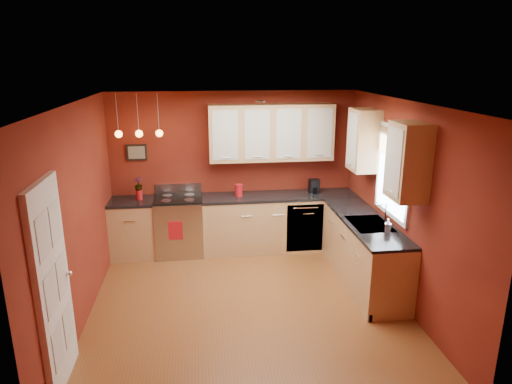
{
  "coord_description": "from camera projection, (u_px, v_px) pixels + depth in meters",
  "views": [
    {
      "loc": [
        -0.56,
        -5.27,
        3.08
      ],
      "look_at": [
        0.24,
        1.0,
        1.24
      ],
      "focal_mm": 32.0,
      "sensor_mm": 36.0,
      "label": 1
    }
  ],
  "objects": [
    {
      "name": "door_left_wall",
      "position": [
        53.0,
        287.0,
        4.28
      ],
      "size": [
        0.12,
        0.82,
        2.05
      ],
      "color": "white",
      "rests_on": "floor"
    },
    {
      "name": "dishwasher_front",
      "position": [
        305.0,
        228.0,
        7.39
      ],
      "size": [
        0.6,
        0.02,
        0.8
      ],
      "primitive_type": "cube",
      "color": "#ADADB1",
      "rests_on": "base_cabinets_back_right"
    },
    {
      "name": "pendant_lights",
      "position": [
        139.0,
        133.0,
        6.87
      ],
      "size": [
        0.71,
        0.11,
        0.66
      ],
      "color": "#96969B",
      "rests_on": "ceiling"
    },
    {
      "name": "counter_back_right",
      "position": [
        280.0,
        196.0,
        7.49
      ],
      "size": [
        2.54,
        0.62,
        0.04
      ],
      "primitive_type": "cube",
      "color": "black",
      "rests_on": "base_cabinets_back_right"
    },
    {
      "name": "ceiling",
      "position": [
        247.0,
        103.0,
        5.22
      ],
      "size": [
        4.0,
        4.2,
        0.02
      ],
      "primitive_type": "cube",
      "color": "silver",
      "rests_on": "wall_back"
    },
    {
      "name": "dish_towel",
      "position": [
        175.0,
        231.0,
        7.08
      ],
      "size": [
        0.22,
        0.01,
        0.3
      ],
      "primitive_type": "cube",
      "color": "#AD121A",
      "rests_on": "gas_range"
    },
    {
      "name": "base_cabinets_right",
      "position": [
        363.0,
        252.0,
        6.46
      ],
      "size": [
        0.6,
        2.1,
        0.9
      ],
      "primitive_type": "cube",
      "color": "tan",
      "rests_on": "floor"
    },
    {
      "name": "counter_back_left",
      "position": [
        131.0,
        201.0,
        7.2
      ],
      "size": [
        0.7,
        0.62,
        0.04
      ],
      "primitive_type": "cube",
      "color": "black",
      "rests_on": "base_cabinets_back_left"
    },
    {
      "name": "soap_pump",
      "position": [
        388.0,
        226.0,
        5.85
      ],
      "size": [
        0.1,
        0.11,
        0.18
      ],
      "primitive_type": "imported",
      "rotation": [
        0.0,
        0.0,
        -0.39
      ],
      "color": "white",
      "rests_on": "counter_right"
    },
    {
      "name": "red_vase",
      "position": [
        139.0,
        195.0,
        7.21
      ],
      "size": [
        0.1,
        0.1,
        0.16
      ],
      "primitive_type": "cylinder",
      "color": "#AD121A",
      "rests_on": "counter_back_left"
    },
    {
      "name": "sink",
      "position": [
        370.0,
        225.0,
        6.18
      ],
      "size": [
        0.5,
        0.7,
        0.33
      ],
      "color": "#96969B",
      "rests_on": "counter_right"
    },
    {
      "name": "counter_right",
      "position": [
        366.0,
        221.0,
        6.32
      ],
      "size": [
        0.62,
        2.1,
        0.04
      ],
      "primitive_type": "cube",
      "color": "black",
      "rests_on": "base_cabinets_right"
    },
    {
      "name": "wall_back",
      "position": [
        234.0,
        171.0,
        7.58
      ],
      "size": [
        4.0,
        0.02,
        2.6
      ],
      "primitive_type": "cube",
      "color": "maroon",
      "rests_on": "floor"
    },
    {
      "name": "coffee_maker",
      "position": [
        314.0,
        187.0,
        7.57
      ],
      "size": [
        0.17,
        0.17,
        0.23
      ],
      "rotation": [
        0.0,
        0.0,
        0.12
      ],
      "color": "black",
      "rests_on": "counter_back_right"
    },
    {
      "name": "red_canister",
      "position": [
        239.0,
        190.0,
        7.39
      ],
      "size": [
        0.13,
        0.13,
        0.2
      ],
      "color": "#AD121A",
      "rests_on": "counter_back_right"
    },
    {
      "name": "upper_cabinets_back",
      "position": [
        271.0,
        133.0,
        7.31
      ],
      "size": [
        2.0,
        0.35,
        0.9
      ],
      "primitive_type": "cube",
      "color": "tan",
      "rests_on": "wall_back"
    },
    {
      "name": "upper_cabinets_right",
      "position": [
        384.0,
        150.0,
        5.93
      ],
      "size": [
        0.35,
        1.95,
        0.9
      ],
      "primitive_type": "cube",
      "color": "tan",
      "rests_on": "wall_right"
    },
    {
      "name": "wall_front",
      "position": [
        276.0,
        295.0,
        3.58
      ],
      "size": [
        4.0,
        0.02,
        2.6
      ],
      "primitive_type": "cube",
      "color": "maroon",
      "rests_on": "floor"
    },
    {
      "name": "wall_right",
      "position": [
        403.0,
        204.0,
        5.83
      ],
      "size": [
        0.02,
        4.2,
        2.6
      ],
      "primitive_type": "cube",
      "color": "maroon",
      "rests_on": "floor"
    },
    {
      "name": "wall_picture",
      "position": [
        137.0,
        152.0,
        7.28
      ],
      "size": [
        0.32,
        0.03,
        0.26
      ],
      "primitive_type": "cube",
      "color": "black",
      "rests_on": "wall_back"
    },
    {
      "name": "base_cabinets_back_right",
      "position": [
        279.0,
        223.0,
        7.62
      ],
      "size": [
        2.54,
        0.6,
        0.9
      ],
      "primitive_type": "cube",
      "color": "tan",
      "rests_on": "floor"
    },
    {
      "name": "window",
      "position": [
        394.0,
        169.0,
        6.0
      ],
      "size": [
        0.06,
        1.02,
        1.22
      ],
      "color": "white",
      "rests_on": "wall_right"
    },
    {
      "name": "floor",
      "position": [
        248.0,
        305.0,
        5.95
      ],
      "size": [
        4.2,
        4.2,
        0.0
      ],
      "primitive_type": "plane",
      "color": "brown",
      "rests_on": "ground"
    },
    {
      "name": "wall_left",
      "position": [
        78.0,
        217.0,
        5.34
      ],
      "size": [
        0.02,
        4.2,
        2.6
      ],
      "primitive_type": "cube",
      "color": "maroon",
      "rests_on": "floor"
    },
    {
      "name": "base_cabinets_back_left",
      "position": [
        134.0,
        229.0,
        7.34
      ],
      "size": [
        0.7,
        0.6,
        0.9
      ],
      "primitive_type": "cube",
      "color": "tan",
      "rests_on": "floor"
    },
    {
      "name": "flowers",
      "position": [
        138.0,
        184.0,
        7.16
      ],
      "size": [
        0.16,
        0.16,
        0.22
      ],
      "primitive_type": "imported",
      "rotation": [
        0.0,
        0.0,
        -0.32
      ],
      "color": "#AD121A",
      "rests_on": "red_vase"
    },
    {
      "name": "gas_range",
      "position": [
        179.0,
        225.0,
        7.42
      ],
      "size": [
        0.76,
        0.64,
        1.11
      ],
      "color": "#ADADB1",
      "rests_on": "floor"
    }
  ]
}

